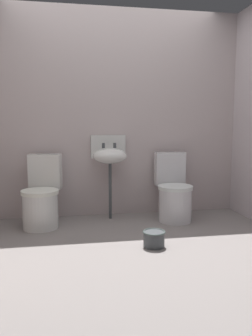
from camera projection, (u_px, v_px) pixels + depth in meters
The scene contains 6 objects.
ground_plane at pixel (132, 252), 3.14m from camera, with size 3.53×2.80×0.08m, color gray.
wall_back at pixel (113, 114), 4.19m from camera, with size 3.53×0.10×2.48m, color #C0B0AF.
toilet_left at pixel (42, 197), 3.77m from camera, with size 0.47×0.64×0.78m.
toilet_right at pixel (173, 193), 4.03m from camera, with size 0.42×0.61×0.78m.
sink at pixel (110, 155), 4.03m from camera, with size 0.42×0.35×0.99m.
bucket at pixel (154, 238), 3.16m from camera, with size 0.21×0.21×0.15m.
Camera 1 is at (-0.57, -2.95, 1.14)m, focal length 36.62 mm.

